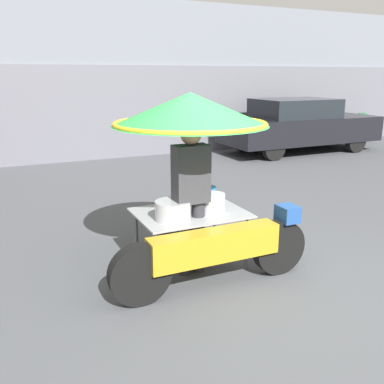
# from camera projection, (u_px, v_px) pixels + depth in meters

# --- Properties ---
(ground_plane) EXTENTS (36.00, 36.00, 0.00)m
(ground_plane) POSITION_uv_depth(u_px,v_px,m) (271.00, 292.00, 4.43)
(ground_plane) COLOR #4C4F54
(shopfront_building) EXTENTS (28.00, 2.06, 4.06)m
(shopfront_building) POSITION_uv_depth(u_px,v_px,m) (85.00, 80.00, 11.63)
(shopfront_building) COLOR gray
(shopfront_building) RESTS_ON ground
(vendor_motorcycle_cart) EXTENTS (2.25, 1.71, 1.99)m
(vendor_motorcycle_cart) POSITION_uv_depth(u_px,v_px,m) (194.00, 141.00, 4.59)
(vendor_motorcycle_cart) COLOR black
(vendor_motorcycle_cart) RESTS_ON ground
(vendor_person) EXTENTS (0.38, 0.23, 1.69)m
(vendor_person) POSITION_uv_depth(u_px,v_px,m) (191.00, 192.00, 4.62)
(vendor_person) COLOR #2D2D33
(vendor_person) RESTS_ON ground
(parked_car) EXTENTS (4.57, 1.75, 1.51)m
(parked_car) POSITION_uv_depth(u_px,v_px,m) (299.00, 125.00, 12.15)
(parked_car) COLOR black
(parked_car) RESTS_ON ground
(potted_plant) EXTENTS (0.71, 0.71, 0.96)m
(potted_plant) POSITION_uv_depth(u_px,v_px,m) (361.00, 124.00, 14.03)
(potted_plant) COLOR brown
(potted_plant) RESTS_ON ground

